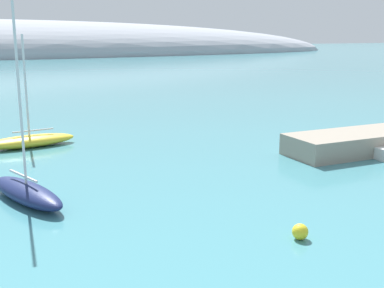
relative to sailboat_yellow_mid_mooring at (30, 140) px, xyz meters
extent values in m
ellipsoid|color=yellow|center=(0.00, 0.00, -0.07)|extent=(7.28, 3.20, 0.92)
cylinder|color=silver|center=(0.00, 0.00, 4.25)|extent=(0.17, 0.17, 7.71)
cube|color=silver|center=(0.31, 0.05, 0.74)|extent=(3.14, 0.60, 0.10)
ellipsoid|color=navy|center=(-1.54, -13.34, -0.02)|extent=(3.97, 6.93, 1.03)
cylinder|color=silver|center=(-1.54, -13.34, 5.33)|extent=(0.14, 0.14, 9.66)
cube|color=silver|center=(-1.64, -13.06, 0.85)|extent=(1.17, 2.89, 0.10)
cube|color=black|center=(22.66, -12.73, 0.10)|extent=(0.36, 0.44, 0.76)
sphere|color=yellow|center=(8.79, -23.15, -0.18)|extent=(0.71, 0.71, 0.71)
camera|label=1|loc=(-3.58, -39.69, 8.29)|focal=46.49mm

